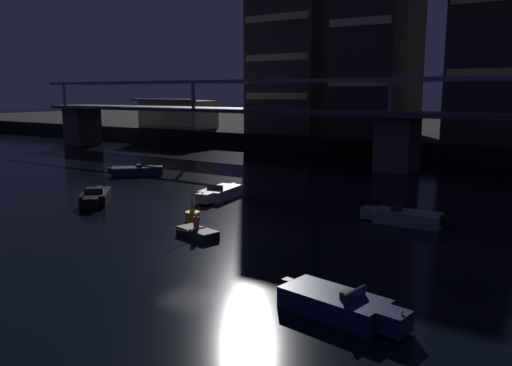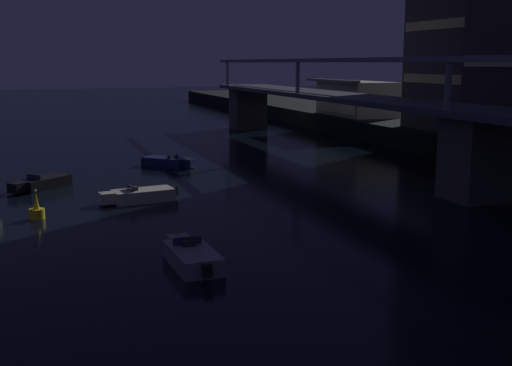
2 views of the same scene
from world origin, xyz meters
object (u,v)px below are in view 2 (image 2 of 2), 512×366
Objects in this scene: river_bridge at (483,131)px; waterfront_pavilion at (356,98)px; speedboat_mid_center at (140,195)px; speedboat_far_left at (167,162)px; speedboat_mid_right at (41,183)px; channel_buoy at (37,211)px; speedboat_mid_left at (191,256)px.

river_bridge is 8.40× the size of waterfront_pavilion.
speedboat_mid_center is 14.36m from speedboat_far_left.
speedboat_mid_center and speedboat_mid_right have the same top height.
channel_buoy is (2.77, -6.44, 0.06)m from speedboat_mid_center.
speedboat_mid_left is 21.72m from speedboat_mid_right.
speedboat_far_left is 19.72m from channel_buoy.
waterfront_pavilion is at bearing 124.62° from speedboat_far_left.
waterfront_pavilion is at bearing 163.51° from river_bridge.
river_bridge reaches higher than channel_buoy.
river_bridge is at bearing -16.49° from waterfront_pavilion.
channel_buoy is at bearing -150.00° from speedboat_mid_left.
river_bridge reaches higher than speedboat_mid_center.
river_bridge reaches higher than speedboat_far_left.
river_bridge is at bearing 64.11° from speedboat_mid_right.
speedboat_far_left is at bearing 146.26° from channel_buoy.
speedboat_mid_center is (33.56, -33.38, -4.02)m from waterfront_pavilion.
speedboat_mid_left and speedboat_far_left have the same top height.
speedboat_mid_right is (26.87, -39.48, -4.02)m from waterfront_pavilion.
speedboat_mid_left is at bearing 30.00° from channel_buoy.
waterfront_pavilion is at bearing 132.37° from channel_buoy.
waterfront_pavilion is at bearing 124.24° from speedboat_mid_right.
speedboat_mid_center is 1.18× the size of speedboat_far_left.
channel_buoy is at bearing -33.74° from speedboat_far_left.
speedboat_mid_center is at bearing -18.32° from speedboat_far_left.
river_bridge reaches higher than speedboat_mid_right.
speedboat_mid_center is at bearing 113.25° from channel_buoy.
waterfront_pavilion is at bearing 135.15° from speedboat_mid_center.
waterfront_pavilion is 35.31m from speedboat_far_left.
waterfront_pavilion reaches higher than speedboat_mid_center.
speedboat_mid_left is 14.12m from speedboat_mid_center.
speedboat_mid_center is 9.06m from speedboat_mid_right.
speedboat_mid_right is (-13.38, -27.57, -4.18)m from river_bridge.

